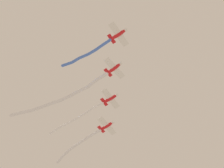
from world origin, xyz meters
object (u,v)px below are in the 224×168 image
at_px(airplane_right_wing, 110,99).
at_px(airplane_slot, 107,126).
at_px(airplane_lead, 119,34).
at_px(airplane_left_wing, 114,68).

xyz_separation_m(airplane_right_wing, airplane_slot, (9.45, -2.34, 0.25)).
bearing_deg(airplane_lead, airplane_left_wing, 130.41).
height_order(airplane_lead, airplane_left_wing, airplane_left_wing).
bearing_deg(airplane_right_wing, airplane_lead, -50.69).
bearing_deg(airplane_slot, airplane_left_wing, -46.91).
xyz_separation_m(airplane_lead, airplane_right_wing, (18.92, -4.69, 0.50)).
distance_m(airplane_lead, airplane_right_wing, 19.50).
relative_size(airplane_lead, airplane_slot, 0.98).
xyz_separation_m(airplane_left_wing, airplane_right_wing, (9.47, -2.35, 0.25)).
bearing_deg(airplane_slot, airplane_lead, -46.89).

